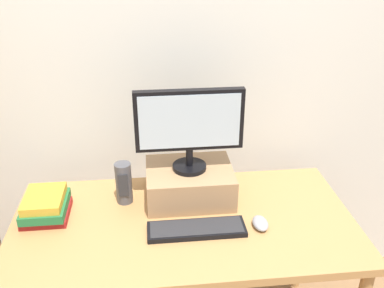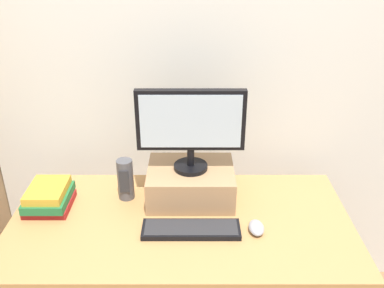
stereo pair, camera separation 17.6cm
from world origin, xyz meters
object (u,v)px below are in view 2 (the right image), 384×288
keyboard (192,229)px  desk (182,234)px  riser_box (192,183)px  book_stack (50,197)px  computer_mouse (258,228)px  desk_speaker (127,179)px  computer_monitor (192,125)px

keyboard → desk: bearing=119.0°
desk → riser_box: bearing=76.3°
keyboard → book_stack: bearing=164.3°
desk → computer_mouse: 0.34m
computer_mouse → book_stack: book_stack is taller
riser_box → keyboard: 0.27m
keyboard → book_stack: size_ratio=1.78×
riser_box → book_stack: (-0.64, -0.08, -0.02)m
desk → desk_speaker: size_ratio=7.51×
riser_box → desk_speaker: size_ratio=2.00×
computer_mouse → riser_box: bearing=136.3°
desk → computer_monitor: (0.04, 0.18, 0.45)m
riser_box → computer_monitor: (0.00, -0.00, 0.29)m
keyboard → computer_mouse: size_ratio=3.90×
desk_speaker → book_stack: bearing=-167.2°
desk → keyboard: (0.05, -0.08, 0.09)m
desk → book_stack: 0.61m
riser_box → desk_speaker: bearing=-178.5°
computer_mouse → desk_speaker: 0.63m
riser_box → computer_monitor: 0.29m
riser_box → desk_speaker: 0.30m
book_stack → riser_box: bearing=7.6°
riser_box → computer_monitor: size_ratio=0.83×
book_stack → computer_monitor: bearing=7.4°
desk → computer_mouse: size_ratio=14.16×
computer_mouse → book_stack: 0.92m
riser_box → keyboard: size_ratio=0.97×
desk → computer_mouse: bearing=-14.1°
desk → computer_monitor: bearing=76.2°
desk → riser_box: size_ratio=3.76×
computer_monitor → riser_box: bearing=90.0°
riser_box → book_stack: riser_box is taller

